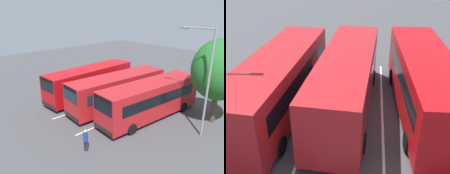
# 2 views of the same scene
# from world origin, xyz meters

# --- Properties ---
(ground_plane) EXTENTS (65.72, 65.72, 0.00)m
(ground_plane) POSITION_xyz_m (0.00, 0.00, 0.00)
(ground_plane) COLOR #424244
(bus_far_left) EXTENTS (10.47, 3.09, 3.22)m
(bus_far_left) POSITION_xyz_m (0.76, -3.86, 1.76)
(bus_far_left) COLOR #B70C11
(bus_far_left) RESTS_ON ground
(bus_center_left) EXTENTS (10.47, 3.10, 3.22)m
(bus_center_left) POSITION_xyz_m (0.45, 0.15, 1.76)
(bus_center_left) COLOR #AD191E
(bus_center_left) RESTS_ON ground
(bus_center_right) EXTENTS (10.49, 3.22, 3.22)m
(bus_center_right) POSITION_xyz_m (-0.16, 3.60, 1.76)
(bus_center_right) COLOR #AD191E
(bus_center_right) RESTS_ON ground
(pedestrian) EXTENTS (0.45, 0.45, 1.65)m
(pedestrian) POSITION_xyz_m (7.08, 3.98, 0.97)
(pedestrian) COLOR #232833
(pedestrian) RESTS_ON ground
(street_lamp) EXTENTS (0.38, 2.62, 8.07)m
(street_lamp) POSITION_xyz_m (-0.64, 8.03, 4.65)
(street_lamp) COLOR gray
(street_lamp) RESTS_ON ground
(depot_tree) EXTENTS (4.77, 4.29, 7.11)m
(depot_tree) POSITION_xyz_m (-3.46, 7.79, 4.59)
(depot_tree) COLOR #4C3823
(depot_tree) RESTS_ON ground
(lane_stripe_outer_left) EXTENTS (13.04, 0.14, 0.01)m
(lane_stripe_outer_left) POSITION_xyz_m (0.00, -1.81, 0.00)
(lane_stripe_outer_left) COLOR silver
(lane_stripe_outer_left) RESTS_ON ground
(lane_stripe_inner_left) EXTENTS (13.04, 0.14, 0.01)m
(lane_stripe_inner_left) POSITION_xyz_m (0.00, 1.81, 0.00)
(lane_stripe_inner_left) COLOR silver
(lane_stripe_inner_left) RESTS_ON ground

